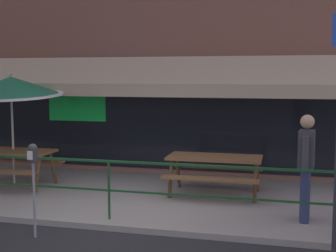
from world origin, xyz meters
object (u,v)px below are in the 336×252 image
parking_meter_far (33,162)px  patio_umbrella_left (11,87)px  picnic_table_left (11,158)px  picnic_table_centre (215,164)px  pedestrian_walking (306,162)px

parking_meter_far → patio_umbrella_left: bearing=127.4°
patio_umbrella_left → parking_meter_far: (1.96, -2.57, -1.03)m
patio_umbrella_left → parking_meter_far: patio_umbrella_left is taller
picnic_table_left → picnic_table_centre: size_ratio=1.00×
pedestrian_walking → picnic_table_left: bearing=170.6°
picnic_table_left → pedestrian_walking: (5.90, -0.98, 0.35)m
picnic_table_left → pedestrian_walking: 5.99m
picnic_table_centre → parking_meter_far: bearing=-129.8°
patio_umbrella_left → parking_meter_far: size_ratio=1.67×
patio_umbrella_left → pedestrian_walking: (5.90, -1.09, -1.12)m
picnic_table_centre → patio_umbrella_left: size_ratio=0.76×
picnic_table_left → pedestrian_walking: bearing=-9.4°
picnic_table_centre → patio_umbrella_left: bearing=-177.5°
picnic_table_left → parking_meter_far: parking_meter_far is taller
picnic_table_left → parking_meter_far: 3.18m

